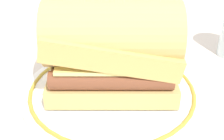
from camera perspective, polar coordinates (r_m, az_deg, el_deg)
ground_plane at (r=0.42m, az=-0.30°, el=-7.63°), size 1.50×1.50×0.00m
plate at (r=0.45m, az=0.00°, el=-4.07°), size 0.26×0.26×0.01m
sausage_sandwich at (r=0.41m, az=0.00°, el=3.99°), size 0.20×0.15×0.13m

